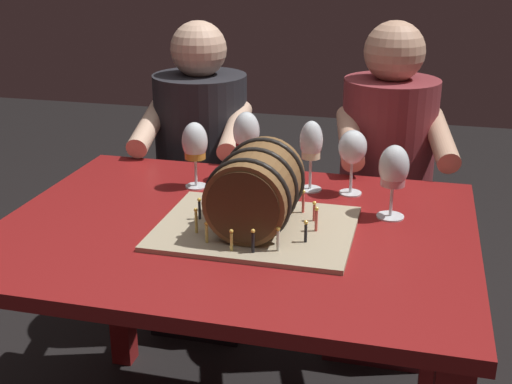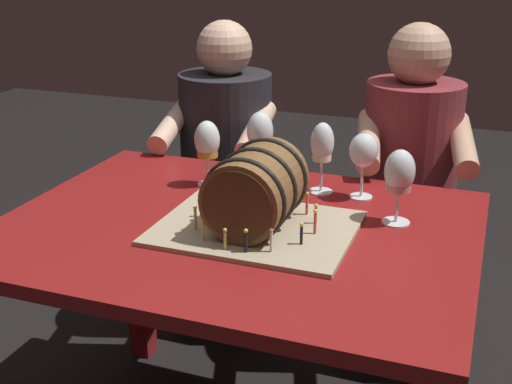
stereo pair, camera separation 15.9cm
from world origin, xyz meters
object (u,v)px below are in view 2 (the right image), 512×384
wine_glass_white (322,146)px  wine_glass_rose (399,175)px  dining_table (237,267)px  wine_glass_empty (364,152)px  barrel_cake (256,195)px  person_seated_left (227,193)px  person_seated_right (405,217)px  wine_glass_amber (207,143)px  wine_glass_red (260,134)px

wine_glass_white → wine_glass_rose: 0.27m
dining_table → wine_glass_empty: size_ratio=6.41×
barrel_cake → person_seated_left: bearing=117.8°
dining_table → person_seated_right: size_ratio=1.00×
wine_glass_amber → wine_glass_empty: 0.44m
dining_table → barrel_cake: bearing=-17.5°
dining_table → person_seated_right: (0.33, 0.71, -0.10)m
person_seated_left → person_seated_right: bearing=-0.0°
wine_glass_amber → person_seated_right: size_ratio=0.16×
barrel_cake → person_seated_right: person_seated_right is taller
wine_glass_empty → person_seated_right: bearing=79.9°
wine_glass_amber → wine_glass_empty: size_ratio=1.04×
barrel_cake → wine_glass_amber: (-0.24, 0.25, 0.04)m
dining_table → wine_glass_amber: (-0.18, 0.24, 0.25)m
wine_glass_white → wine_glass_amber: size_ratio=1.06×
wine_glass_amber → wine_glass_rose: size_ratio=0.99×
person_seated_right → barrel_cake: bearing=-110.2°
wine_glass_amber → wine_glass_red: (0.12, 0.10, 0.01)m
barrel_cake → person_seated_right: bearing=69.8°
wine_glass_white → wine_glass_amber: 0.33m
wine_glass_white → wine_glass_amber: bearing=-170.3°
wine_glass_white → wine_glass_red: 0.20m
wine_glass_white → wine_glass_rose: wine_glass_white is taller
wine_glass_white → person_seated_left: person_seated_left is taller
dining_table → wine_glass_rose: wine_glass_rose is taller
dining_table → wine_glass_amber: bearing=127.7°
wine_glass_white → wine_glass_red: (-0.20, 0.04, 0.00)m
wine_glass_empty → wine_glass_red: bearing=172.2°
barrel_cake → wine_glass_rose: size_ratio=2.47×
wine_glass_empty → wine_glass_amber: bearing=-173.0°
wine_glass_amber → person_seated_left: 0.60m
wine_glass_white → wine_glass_empty: (0.11, -0.00, -0.00)m
wine_glass_white → wine_glass_empty: size_ratio=1.10×
wine_glass_rose → person_seated_right: size_ratio=0.16×
wine_glass_red → barrel_cake: bearing=-71.6°
wine_glass_rose → wine_glass_amber: bearing=170.7°
dining_table → wine_glass_rose: (0.37, 0.15, 0.25)m
dining_table → wine_glass_white: wine_glass_white is taller
person_seated_right → dining_table: bearing=-114.7°
dining_table → wine_glass_white: bearing=64.6°
wine_glass_empty → wine_glass_rose: wine_glass_rose is taller
wine_glass_white → wine_glass_red: bearing=168.2°
wine_glass_amber → wine_glass_red: 0.16m
person_seated_right → wine_glass_white: bearing=-114.3°
dining_table → wine_glass_red: size_ratio=5.72×
wine_glass_white → wine_glass_amber: wine_glass_white is taller
wine_glass_amber → person_seated_right: 0.78m
barrel_cake → person_seated_left: size_ratio=0.41×
wine_glass_amber → wine_glass_empty: wine_glass_amber is taller
wine_glass_rose → person_seated_right: 0.66m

